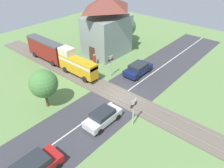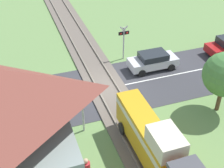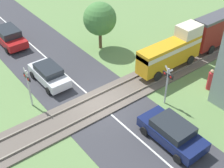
{
  "view_description": "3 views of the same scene",
  "coord_description": "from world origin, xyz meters",
  "px_view_note": "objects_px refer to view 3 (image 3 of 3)",
  "views": [
    {
      "loc": [
        -15.61,
        -12.24,
        14.44
      ],
      "look_at": [
        0.0,
        1.18,
        1.2
      ],
      "focal_mm": 35.0,
      "sensor_mm": 36.0,
      "label": 1
    },
    {
      "loc": [
        5.8,
        17.74,
        13.48
      ],
      "look_at": [
        0.0,
        1.18,
        1.2
      ],
      "focal_mm": 50.0,
      "sensor_mm": 36.0,
      "label": 2
    },
    {
      "loc": [
        13.75,
        -9.48,
        14.16
      ],
      "look_at": [
        0.0,
        1.18,
        1.2
      ],
      "focal_mm": 50.0,
      "sensor_mm": 36.0,
      "label": 3
    }
  ],
  "objects_px": {
    "car_behind_queue": "(9,36)",
    "car_near_crossing": "(49,74)",
    "pedestrian_by_station": "(210,80)",
    "train": "(202,36)",
    "car_far_side": "(172,132)",
    "crossing_signal_west_approach": "(28,83)",
    "crossing_signal_east_approach": "(167,81)"
  },
  "relations": [
    {
      "from": "car_near_crossing",
      "to": "car_behind_queue",
      "type": "height_order",
      "value": "car_behind_queue"
    },
    {
      "from": "pedestrian_by_station",
      "to": "crossing_signal_east_approach",
      "type": "bearing_deg",
      "value": -102.73
    },
    {
      "from": "car_far_side",
      "to": "train",
      "type": "bearing_deg",
      "value": 121.01
    },
    {
      "from": "pedestrian_by_station",
      "to": "car_far_side",
      "type": "bearing_deg",
      "value": -72.26
    },
    {
      "from": "train",
      "to": "pedestrian_by_station",
      "type": "relative_size",
      "value": 7.71
    },
    {
      "from": "crossing_signal_east_approach",
      "to": "pedestrian_by_station",
      "type": "distance_m",
      "value": 4.03
    },
    {
      "from": "crossing_signal_east_approach",
      "to": "car_behind_queue",
      "type": "bearing_deg",
      "value": -160.5
    },
    {
      "from": "pedestrian_by_station",
      "to": "train",
      "type": "bearing_deg",
      "value": 138.87
    },
    {
      "from": "train",
      "to": "crossing_signal_west_approach",
      "type": "height_order",
      "value": "train"
    },
    {
      "from": "car_near_crossing",
      "to": "car_far_side",
      "type": "relative_size",
      "value": 0.92
    },
    {
      "from": "car_behind_queue",
      "to": "pedestrian_by_station",
      "type": "bearing_deg",
      "value": 30.04
    },
    {
      "from": "crossing_signal_east_approach",
      "to": "pedestrian_by_station",
      "type": "xyz_separation_m",
      "value": [
        0.85,
        3.77,
        -1.16
      ]
    },
    {
      "from": "train",
      "to": "pedestrian_by_station",
      "type": "distance_m",
      "value": 4.88
    },
    {
      "from": "train",
      "to": "crossing_signal_east_approach",
      "type": "xyz_separation_m",
      "value": [
        2.74,
        -6.9,
        0.07
      ]
    },
    {
      "from": "crossing_signal_west_approach",
      "to": "train",
      "type": "bearing_deg",
      "value": 79.22
    },
    {
      "from": "car_behind_queue",
      "to": "pedestrian_by_station",
      "type": "height_order",
      "value": "pedestrian_by_station"
    },
    {
      "from": "train",
      "to": "car_near_crossing",
      "type": "xyz_separation_m",
      "value": [
        -4.38,
        -12.07,
        -1.11
      ]
    },
    {
      "from": "crossing_signal_west_approach",
      "to": "pedestrian_by_station",
      "type": "height_order",
      "value": "crossing_signal_west_approach"
    },
    {
      "from": "train",
      "to": "car_near_crossing",
      "type": "height_order",
      "value": "train"
    },
    {
      "from": "car_far_side",
      "to": "crossing_signal_east_approach",
      "type": "relative_size",
      "value": 1.41
    },
    {
      "from": "train",
      "to": "car_behind_queue",
      "type": "bearing_deg",
      "value": -134.53
    },
    {
      "from": "car_behind_queue",
      "to": "car_near_crossing",
      "type": "bearing_deg",
      "value": 0.0
    },
    {
      "from": "car_near_crossing",
      "to": "car_behind_queue",
      "type": "distance_m",
      "value": 7.5
    },
    {
      "from": "train",
      "to": "car_behind_queue",
      "type": "distance_m",
      "value": 16.96
    },
    {
      "from": "car_near_crossing",
      "to": "crossing_signal_east_approach",
      "type": "relative_size",
      "value": 1.3
    },
    {
      "from": "train",
      "to": "car_far_side",
      "type": "bearing_deg",
      "value": -58.99
    },
    {
      "from": "car_near_crossing",
      "to": "crossing_signal_west_approach",
      "type": "height_order",
      "value": "crossing_signal_west_approach"
    },
    {
      "from": "car_behind_queue",
      "to": "crossing_signal_west_approach",
      "type": "relative_size",
      "value": 1.46
    },
    {
      "from": "car_near_crossing",
      "to": "car_behind_queue",
      "type": "relative_size",
      "value": 0.89
    },
    {
      "from": "crossing_signal_west_approach",
      "to": "pedestrian_by_station",
      "type": "distance_m",
      "value": 12.94
    },
    {
      "from": "train",
      "to": "pedestrian_by_station",
      "type": "height_order",
      "value": "train"
    },
    {
      "from": "train",
      "to": "crossing_signal_east_approach",
      "type": "distance_m",
      "value": 7.42
    }
  ]
}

